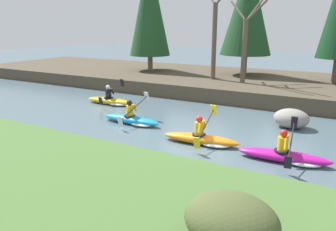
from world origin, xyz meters
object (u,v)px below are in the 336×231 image
(kayaker_middle, at_px, (203,139))
(boulder_midstream, at_px, (291,118))
(kayaker_lead, at_px, (287,156))
(kayaker_trailing, at_px, (133,119))
(kayaker_far_back, at_px, (111,101))

(kayaker_middle, relative_size, boulder_midstream, 2.04)
(kayaker_lead, xyz_separation_m, kayaker_middle, (-2.81, 0.19, 0.00))
(kayaker_middle, distance_m, kayaker_trailing, 3.60)
(kayaker_trailing, relative_size, boulder_midstream, 2.02)
(kayaker_trailing, xyz_separation_m, kayaker_far_back, (-2.99, 2.31, 0.00))
(kayaker_lead, height_order, kayaker_far_back, same)
(kayaker_lead, bearing_deg, kayaker_middle, 170.65)
(kayaker_lead, distance_m, kayaker_middle, 2.82)
(kayaker_far_back, bearing_deg, boulder_midstream, -0.73)
(kayaker_far_back, bearing_deg, kayaker_trailing, -40.73)
(boulder_midstream, bearing_deg, kayaker_lead, -82.30)
(kayaker_lead, distance_m, kayaker_far_back, 9.87)
(kayaker_lead, relative_size, boulder_midstream, 2.04)
(kayaker_lead, height_order, kayaker_trailing, same)
(kayaker_middle, bearing_deg, boulder_midstream, 49.93)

